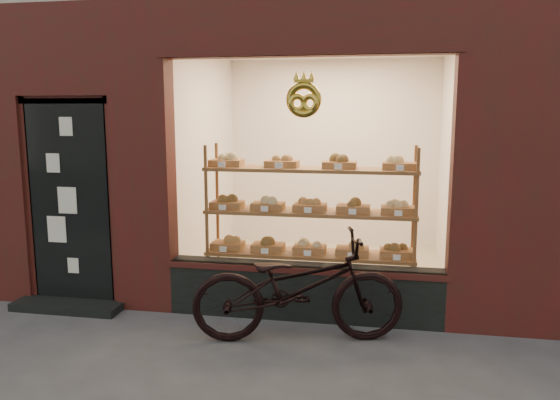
# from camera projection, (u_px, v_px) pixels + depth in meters

# --- Properties ---
(display_shelf) EXTENTS (2.20, 0.45, 1.70)m
(display_shelf) POSITION_uv_depth(u_px,v_px,m) (310.00, 225.00, 5.74)
(display_shelf) COLOR brown
(display_shelf) RESTS_ON ground
(bicycle) EXTENTS (1.98, 1.04, 0.99)m
(bicycle) POSITION_uv_depth(u_px,v_px,m) (298.00, 287.00, 4.86)
(bicycle) COLOR black
(bicycle) RESTS_ON ground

